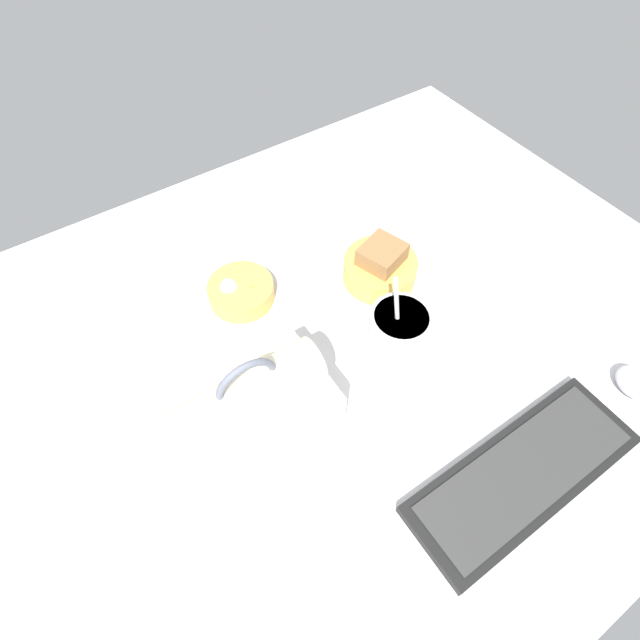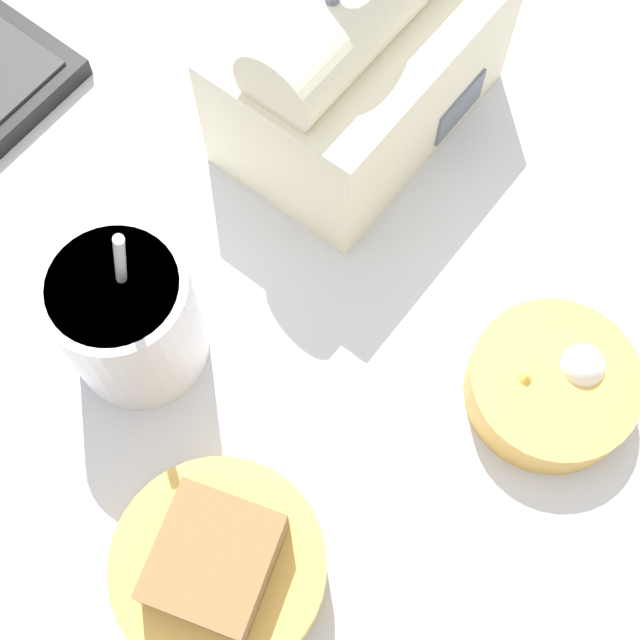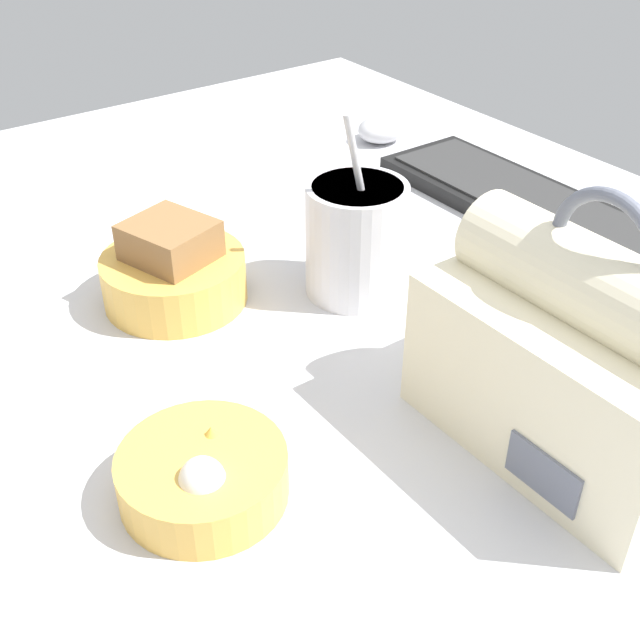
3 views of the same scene
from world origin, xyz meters
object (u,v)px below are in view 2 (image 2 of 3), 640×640
object	(u,v)px
lunch_bag	(361,58)
bento_bowl_snacks	(552,385)
bento_bowl_sandwich	(220,567)
soup_cup	(128,318)

from	to	relation	value
lunch_bag	bento_bowl_snacks	size ratio (longest dim) A/B	1.81
bento_bowl_sandwich	lunch_bag	bearing A→B (deg)	23.47
lunch_bag	bento_bowl_sandwich	size ratio (longest dim) A/B	1.58
lunch_bag	soup_cup	bearing A→B (deg)	179.85
lunch_bag	bento_bowl_sandwich	world-z (taller)	lunch_bag
soup_cup	bento_bowl_sandwich	distance (cm)	17.94
lunch_bag	bento_bowl_sandwich	bearing A→B (deg)	-156.53
soup_cup	bento_bowl_sandwich	bearing A→B (deg)	-119.67
lunch_bag	soup_cup	distance (cm)	26.58
bento_bowl_sandwich	bento_bowl_snacks	xyz separation A→B (cm)	(24.35, -10.30, -1.11)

